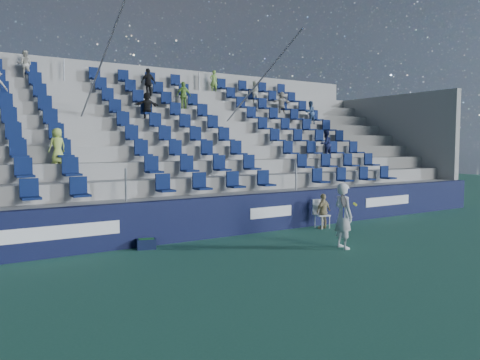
# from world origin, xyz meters

# --- Properties ---
(ground) EXTENTS (70.00, 70.00, 0.00)m
(ground) POSITION_xyz_m (0.00, 0.00, 0.00)
(ground) COLOR #2C674F
(ground) RESTS_ON ground
(sponsor_wall) EXTENTS (24.00, 0.32, 1.20)m
(sponsor_wall) POSITION_xyz_m (0.00, 3.15, 0.60)
(sponsor_wall) COLOR #0F1437
(sponsor_wall) RESTS_ON ground
(grandstand) EXTENTS (24.00, 8.17, 6.63)m
(grandstand) POSITION_xyz_m (-0.00, 8.24, 2.14)
(grandstand) COLOR #969691
(grandstand) RESTS_ON ground
(tennis_player) EXTENTS (0.69, 0.70, 1.74)m
(tennis_player) POSITION_xyz_m (1.65, 0.01, 0.87)
(tennis_player) COLOR white
(tennis_player) RESTS_ON ground
(line_judge_chair) EXTENTS (0.50, 0.52, 0.95)m
(line_judge_chair) POSITION_xyz_m (3.26, 2.65, 0.54)
(line_judge_chair) COLOR white
(line_judge_chair) RESTS_ON ground
(line_judge) EXTENTS (0.72, 0.41, 1.15)m
(line_judge) POSITION_xyz_m (3.26, 2.50, 0.58)
(line_judge) COLOR tan
(line_judge) RESTS_ON ground
(ball_bin) EXTENTS (0.55, 0.44, 0.27)m
(ball_bin) POSITION_xyz_m (-2.77, 2.75, 0.15)
(ball_bin) COLOR #0E1635
(ball_bin) RESTS_ON ground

